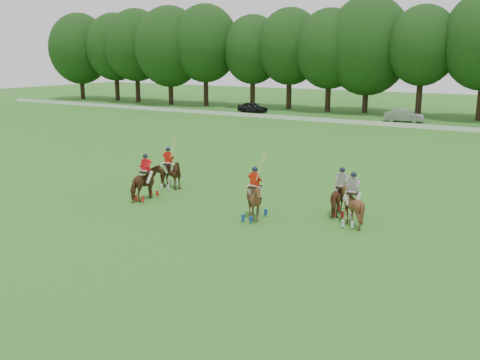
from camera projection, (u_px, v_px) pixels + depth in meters
The scene contains 11 objects.
ground at pixel (160, 226), 23.31m from camera, with size 180.00×180.00×0.00m, color #2E6F1F.
tree_line at pixel (426, 46), 61.42m from camera, with size 117.98×14.32×14.75m.
boundary_rail at pixel (395, 125), 55.01m from camera, with size 120.00×0.10×0.44m, color white.
car_left at pixel (253, 107), 68.37m from camera, with size 1.58×3.93×1.34m, color black.
car_mid at pixel (404, 116), 58.80m from camera, with size 1.45×4.17×1.37m, color gray.
polo_red_a at pixel (146, 183), 27.30m from camera, with size 1.28×2.08×2.40m.
polo_red_b at pixel (169, 174), 29.62m from camera, with size 1.92×1.76×2.87m.
polo_red_c at pixel (255, 200), 24.01m from camera, with size 1.47×1.64×2.99m.
polo_stripe_a at pixel (341, 198), 24.69m from camera, with size 1.20×1.98×2.28m.
polo_stripe_b at pixel (352, 206), 23.26m from camera, with size 1.47×1.62×2.38m.
polo_ball at pixel (208, 220), 24.06m from camera, with size 0.09×0.09×0.09m, color white.
Camera 1 is at (14.40, -17.29, 7.32)m, focal length 40.00 mm.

